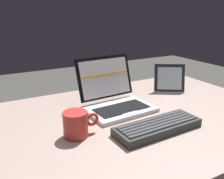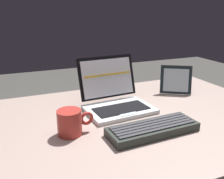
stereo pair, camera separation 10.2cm
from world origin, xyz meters
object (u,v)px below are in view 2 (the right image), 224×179
object	(u,v)px
external_keyboard	(153,129)
photo_frame	(176,80)
coffee_mug	(70,122)
laptop_front	(116,99)

from	to	relation	value
external_keyboard	photo_frame	distance (m)	0.46
external_keyboard	photo_frame	world-z (taller)	photo_frame
photo_frame	coffee_mug	size ratio (longest dim) A/B	1.23
photo_frame	external_keyboard	bearing A→B (deg)	-135.75
external_keyboard	coffee_mug	bearing A→B (deg)	158.62
photo_frame	coffee_mug	distance (m)	0.63
external_keyboard	coffee_mug	distance (m)	0.28
laptop_front	external_keyboard	distance (m)	0.26
laptop_front	coffee_mug	bearing A→B (deg)	-147.27
laptop_front	coffee_mug	world-z (taller)	laptop_front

